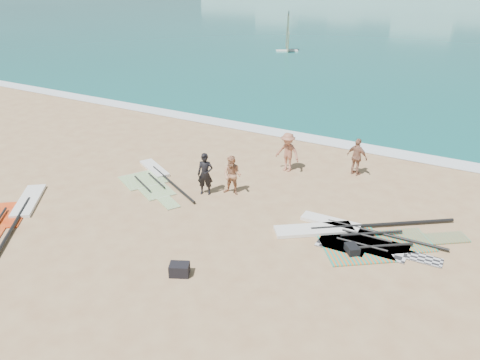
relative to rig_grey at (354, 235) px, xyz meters
The scene contains 13 objects.
ground 4.95m from the rig_grey, 128.48° to the right, with size 300.00×300.00×0.00m, color tan.
surf_line 8.97m from the rig_grey, 110.10° to the left, with size 300.00×1.20×0.04m, color white.
rig_grey is the anchor object (origin of this frame).
rig_green 8.83m from the rig_grey, behind, with size 4.60×3.54×0.20m.
rig_orange 0.08m from the rig_grey, 37.85° to the right, with size 6.06×4.80×0.20m.
rig_red 12.41m from the rig_grey, 155.46° to the right, with size 4.80×5.92×0.20m.
gear_bag_near 6.06m from the rig_grey, 128.90° to the right, with size 0.58×0.42×0.37m, color black.
gear_bag_far 1.14m from the rig_grey, 76.92° to the right, with size 0.50×0.35×0.30m, color black.
person_wetsuit 6.21m from the rig_grey, behind, with size 0.62×0.41×1.71m, color black.
beachgoer_left 5.33m from the rig_grey, behind, with size 0.78×0.60×1.60m, color tan.
beachgoer_mid 5.90m from the rig_grey, 137.59° to the left, with size 1.14×0.65×1.76m, color #A6654D.
beachgoer_back 5.34m from the rig_grey, 106.95° to the left, with size 0.97×0.40×1.65m, color #A37058.
windsurfer_left 38.04m from the rig_grey, 118.08° to the left, with size 2.34×2.47×4.23m.
Camera 1 is at (6.50, -9.82, 8.26)m, focal length 35.00 mm.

